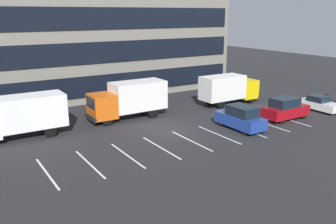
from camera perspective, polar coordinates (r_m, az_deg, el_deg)
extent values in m
plane|color=#262628|center=(31.09, 0.56, -3.03)|extent=(120.00, 120.00, 0.00)
cube|color=slate|center=(45.69, -12.31, 16.24)|extent=(34.64, 10.09, 21.60)
cube|color=black|center=(41.67, -9.16, 4.31)|extent=(33.26, 0.16, 2.30)
cube|color=black|center=(41.15, -9.37, 9.24)|extent=(33.26, 0.16, 2.30)
cube|color=black|center=(40.94, -9.59, 14.25)|extent=(33.26, 0.16, 2.30)
cube|color=silver|center=(24.47, -18.39, -9.08)|extent=(0.14, 5.40, 0.01)
cube|color=silver|center=(25.17, -12.17, -7.91)|extent=(0.14, 5.40, 0.01)
cube|color=silver|center=(26.16, -6.39, -6.74)|extent=(0.14, 5.40, 0.01)
cube|color=silver|center=(27.41, -1.11, -5.60)|extent=(0.14, 5.40, 0.01)
cube|color=silver|center=(28.87, 3.65, -4.53)|extent=(0.14, 5.40, 0.01)
cube|color=silver|center=(30.52, 7.92, -3.54)|extent=(0.14, 5.40, 0.01)
cube|color=silver|center=(32.32, 11.72, -2.64)|extent=(0.14, 5.40, 0.01)
cube|color=silver|center=(34.26, 15.10, -1.82)|extent=(0.14, 5.40, 0.01)
cube|color=silver|center=(36.32, 18.11, -1.10)|extent=(0.14, 5.40, 0.01)
cube|color=yellow|center=(42.11, 12.02, 3.59)|extent=(2.04, 2.22, 2.04)
cube|color=black|center=(42.73, 13.01, 4.26)|extent=(0.06, 1.87, 0.90)
cube|color=white|center=(39.73, 8.50, 3.82)|extent=(4.81, 2.31, 2.50)
cube|color=black|center=(43.03, 12.97, 2.58)|extent=(0.19, 2.22, 0.37)
cylinder|color=black|center=(42.99, 11.06, 2.49)|extent=(0.93, 0.28, 0.93)
cylinder|color=black|center=(41.67, 12.85, 1.99)|extent=(0.93, 0.28, 0.93)
cylinder|color=black|center=(40.16, 6.49, 1.78)|extent=(0.93, 0.28, 0.93)
cylinder|color=black|center=(38.74, 8.25, 1.22)|extent=(0.93, 0.28, 0.93)
cube|color=white|center=(31.32, -20.43, 0.11)|extent=(5.06, 2.43, 2.63)
cylinder|color=black|center=(31.03, -17.94, -2.90)|extent=(0.97, 0.29, 0.97)
cylinder|color=black|center=(32.89, -18.84, -1.96)|extent=(0.97, 0.29, 0.97)
cube|color=#D85914|center=(33.56, -10.25, 0.92)|extent=(2.18, 2.38, 2.18)
cube|color=black|center=(33.08, -12.00, 1.40)|extent=(0.06, 2.00, 0.96)
cube|color=white|center=(34.93, -4.72, 2.60)|extent=(5.16, 2.48, 2.68)
cube|color=black|center=(33.41, -11.99, -0.91)|extent=(0.20, 2.38, 0.40)
cylinder|color=black|center=(32.93, -9.48, -1.29)|extent=(0.99, 0.30, 0.99)
cylinder|color=black|center=(34.76, -10.82, -0.47)|extent=(0.99, 0.30, 0.99)
cylinder|color=black|center=(34.94, -2.38, -0.12)|extent=(0.99, 0.30, 0.99)
cylinder|color=black|center=(36.67, -3.99, 0.59)|extent=(0.99, 0.30, 0.99)
cube|color=maroon|center=(36.21, 17.91, 0.11)|extent=(4.62, 1.96, 0.95)
cube|color=black|center=(35.82, 17.79, 1.46)|extent=(2.54, 1.72, 0.85)
cylinder|color=black|center=(37.95, 18.31, 0.10)|extent=(0.68, 0.22, 0.68)
cylinder|color=black|center=(36.93, 20.35, -0.49)|extent=(0.68, 0.22, 0.68)
cylinder|color=black|center=(35.76, 15.28, -0.56)|extent=(0.68, 0.22, 0.68)
cylinder|color=black|center=(34.69, 17.36, -1.21)|extent=(0.68, 0.22, 0.68)
cube|color=navy|center=(32.17, 11.17, -1.29)|extent=(1.95, 4.61, 0.95)
cube|color=black|center=(31.77, 11.54, 0.17)|extent=(1.72, 2.53, 0.85)
cylinder|color=black|center=(32.78, 8.28, -1.60)|extent=(0.22, 0.68, 0.68)
cylinder|color=black|center=(33.88, 10.49, -1.14)|extent=(0.22, 0.68, 0.68)
cylinder|color=black|center=(30.72, 11.85, -2.94)|extent=(0.22, 0.68, 0.68)
cylinder|color=black|center=(31.89, 14.07, -2.39)|extent=(0.22, 0.68, 0.68)
cube|color=white|center=(40.63, 22.60, 1.02)|extent=(1.79, 4.27, 0.70)
cube|color=black|center=(40.61, 22.45, 1.97)|extent=(1.57, 1.80, 0.60)
cylinder|color=black|center=(40.60, 24.75, 0.36)|extent=(0.22, 0.60, 0.60)
cylinder|color=black|center=(39.33, 23.51, 0.05)|extent=(0.22, 0.60, 0.60)
cylinder|color=black|center=(42.07, 21.67, 1.17)|extent=(0.22, 0.60, 0.60)
cylinder|color=black|center=(40.85, 20.38, 0.90)|extent=(0.22, 0.60, 0.60)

